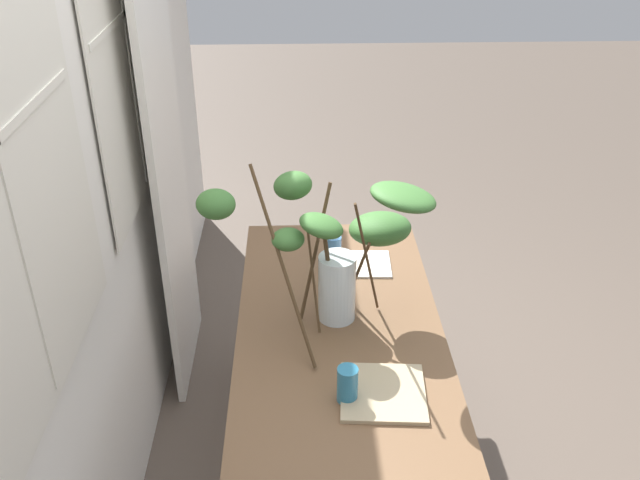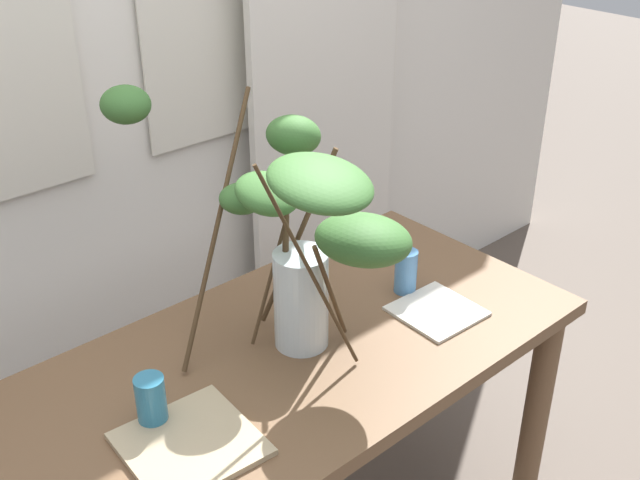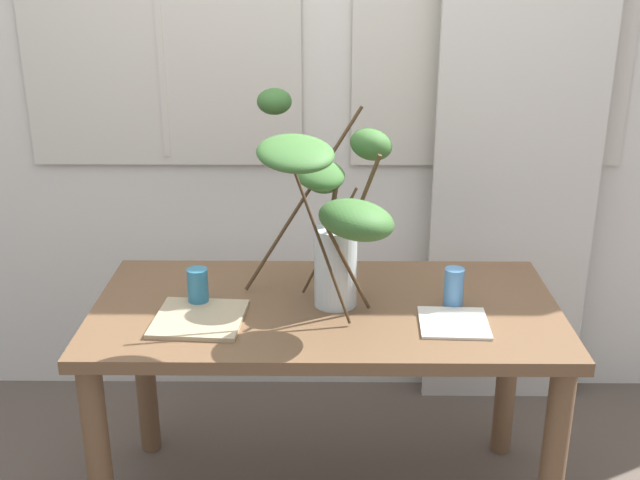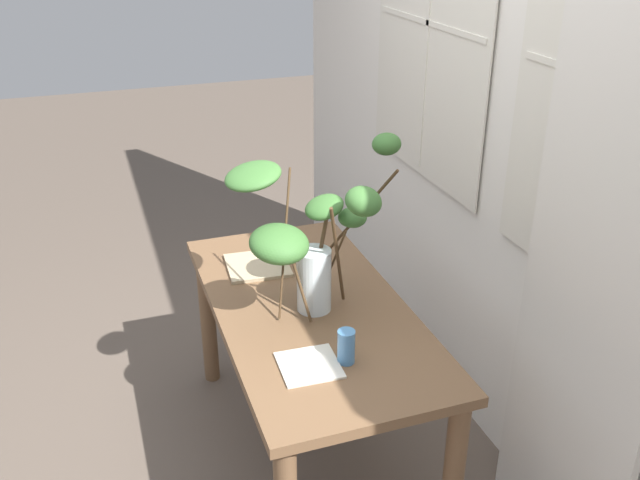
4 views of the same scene
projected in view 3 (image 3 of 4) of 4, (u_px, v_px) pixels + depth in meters
name	position (u px, v px, depth m)	size (l,w,h in m)	color
back_wall_with_windows	(326.00, 67.00, 3.03)	(4.54, 0.14, 2.69)	silver
curtain_sheer_side	(520.00, 124.00, 2.95)	(0.64, 0.03, 2.34)	silver
dining_table	(325.00, 339.00, 2.50)	(1.45, 0.73, 0.75)	brown
vase_with_branches	(332.00, 207.00, 2.33)	(0.51, 0.80, 0.61)	silver
drinking_glass_blue_left	(197.00, 287.00, 2.44)	(0.06, 0.06, 0.12)	teal
drinking_glass_blue_right	(453.00, 287.00, 2.43)	(0.06, 0.06, 0.12)	#4C84BC
plate_square_left	(198.00, 319.00, 2.35)	(0.26, 0.26, 0.01)	tan
plate_square_right	(453.00, 323.00, 2.33)	(0.20, 0.20, 0.01)	silver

